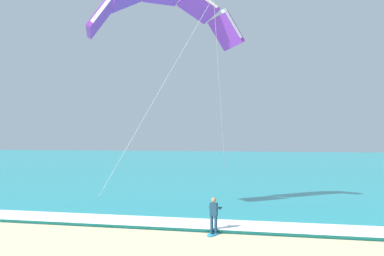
% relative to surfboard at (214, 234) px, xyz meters
% --- Properties ---
extents(sea, '(200.00, 120.00, 0.20)m').
position_rel_surfboard_xyz_m(sea, '(-1.90, 60.26, 0.07)').
color(sea, teal).
rests_on(sea, ground).
extents(surf_foam, '(200.00, 2.42, 0.04)m').
position_rel_surfboard_xyz_m(surf_foam, '(-1.90, 1.26, 0.19)').
color(surf_foam, white).
rests_on(surf_foam, sea).
extents(surfboard, '(0.68, 1.46, 0.09)m').
position_rel_surfboard_xyz_m(surfboard, '(0.00, 0.00, 0.00)').
color(surfboard, '#239EC6').
rests_on(surfboard, ground).
extents(kitesurfer, '(0.58, 0.58, 1.69)m').
position_rel_surfboard_xyz_m(kitesurfer, '(0.00, 0.02, 0.91)').
color(kitesurfer, '#143347').
rests_on(kitesurfer, ground).
extents(kite_primary, '(8.53, 8.04, 12.41)m').
position_rel_surfboard_xyz_m(kite_primary, '(-3.91, 5.11, 12.16)').
color(kite_primary, purple).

